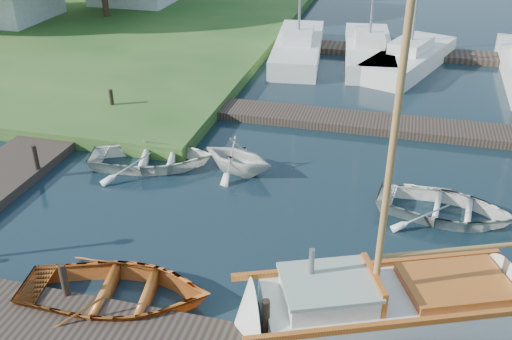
% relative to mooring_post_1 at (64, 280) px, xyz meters
% --- Properties ---
extents(ground, '(160.00, 160.00, 0.00)m').
position_rel_mooring_post_1_xyz_m(ground, '(3.00, 5.00, -0.70)').
color(ground, black).
rests_on(ground, ground).
extents(left_dock, '(2.20, 18.00, 0.30)m').
position_rel_mooring_post_1_xyz_m(left_dock, '(-5.00, 7.00, -0.55)').
color(left_dock, black).
rests_on(left_dock, ground).
extents(far_dock, '(14.00, 1.60, 0.30)m').
position_rel_mooring_post_1_xyz_m(far_dock, '(5.00, 11.50, -0.55)').
color(far_dock, black).
rests_on(far_dock, ground).
extents(mooring_post_1, '(0.16, 0.16, 0.80)m').
position_rel_mooring_post_1_xyz_m(mooring_post_1, '(0.00, 0.00, 0.00)').
color(mooring_post_1, black).
rests_on(mooring_post_1, near_dock).
extents(mooring_post_2, '(0.16, 0.16, 0.80)m').
position_rel_mooring_post_1_xyz_m(mooring_post_2, '(4.50, 0.00, 0.00)').
color(mooring_post_2, black).
rests_on(mooring_post_2, near_dock).
extents(mooring_post_4, '(0.16, 0.16, 0.80)m').
position_rel_mooring_post_1_xyz_m(mooring_post_4, '(-4.00, 5.00, 0.00)').
color(mooring_post_4, black).
rests_on(mooring_post_4, left_dock).
extents(mooring_post_5, '(0.16, 0.16, 0.80)m').
position_rel_mooring_post_1_xyz_m(mooring_post_5, '(-4.00, 10.00, 0.00)').
color(mooring_post_5, black).
rests_on(mooring_post_5, left_dock).
extents(sailboat, '(7.35, 4.59, 9.83)m').
position_rel_mooring_post_1_xyz_m(sailboat, '(6.87, 1.34, -0.36)').
color(sailboat, silver).
rests_on(sailboat, ground).
extents(dinghy, '(4.68, 3.68, 0.88)m').
position_rel_mooring_post_1_xyz_m(dinghy, '(1.03, 0.30, -0.26)').
color(dinghy, '#963A1B').
rests_on(dinghy, ground).
extents(tender_a, '(4.55, 3.74, 0.82)m').
position_rel_mooring_post_1_xyz_m(tender_a, '(-0.88, 6.61, -0.29)').
color(tender_a, silver).
rests_on(tender_a, ground).
extents(tender_b, '(2.95, 2.73, 1.28)m').
position_rel_mooring_post_1_xyz_m(tender_b, '(1.91, 6.91, -0.06)').
color(tender_b, silver).
rests_on(tender_b, ground).
extents(tender_c, '(4.01, 3.08, 0.77)m').
position_rel_mooring_post_1_xyz_m(tender_c, '(8.19, 5.82, -0.31)').
color(tender_c, silver).
rests_on(tender_c, ground).
extents(marina_boat_0, '(3.06, 8.16, 10.91)m').
position_rel_mooring_post_1_xyz_m(marina_boat_0, '(1.47, 19.38, -0.13)').
color(marina_boat_0, silver).
rests_on(marina_boat_0, ground).
extents(marina_boat_1, '(3.07, 7.85, 11.11)m').
position_rel_mooring_post_1_xyz_m(marina_boat_1, '(4.92, 19.72, -0.13)').
color(marina_boat_1, silver).
rests_on(marina_boat_1, ground).
extents(marina_boat_2, '(4.49, 7.38, 12.12)m').
position_rel_mooring_post_1_xyz_m(marina_boat_2, '(6.93, 18.89, -0.11)').
color(marina_boat_2, silver).
rests_on(marina_boat_2, ground).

